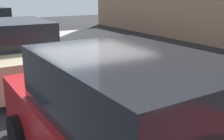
% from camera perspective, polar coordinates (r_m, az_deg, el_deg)
% --- Properties ---
extents(ground_plane, '(40.00, 40.00, 0.00)m').
position_cam_1_polar(ground_plane, '(7.31, -3.80, -2.66)').
color(ground_plane, black).
extents(sidewalk_curb, '(18.00, 5.00, 0.14)m').
position_cam_1_polar(sidewalk_curb, '(8.69, 10.89, 0.57)').
color(sidewalk_curb, '#9E9B93').
rests_on(sidewalk_curb, ground_plane).
extents(suitcase_red_1, '(0.51, 0.26, 0.95)m').
position_cam_1_polar(suitcase_red_1, '(5.15, 21.72, -5.87)').
color(suitcase_red_1, red).
rests_on(suitcase_red_1, sidewalk_curb).
extents(suitcase_black_2, '(0.51, 0.28, 0.94)m').
position_cam_1_polar(suitcase_black_2, '(5.64, 17.48, -4.14)').
color(suitcase_black_2, black).
rests_on(suitcase_black_2, sidewalk_curb).
extents(suitcase_silver_3, '(0.44, 0.24, 0.99)m').
position_cam_1_polar(suitcase_silver_3, '(5.90, 12.24, -2.34)').
color(suitcase_silver_3, '#9EA0A8').
rests_on(suitcase_silver_3, sidewalk_curb).
extents(suitcase_navy_4, '(0.44, 0.21, 0.96)m').
position_cam_1_polar(suitcase_navy_4, '(6.37, 9.48, -1.01)').
color(suitcase_navy_4, navy).
rests_on(suitcase_navy_4, sidewalk_curb).
extents(suitcase_olive_5, '(0.51, 0.26, 0.94)m').
position_cam_1_polar(suitcase_olive_5, '(6.80, 6.03, 0.15)').
color(suitcase_olive_5, '#59601E').
rests_on(suitcase_olive_5, sidewalk_curb).
extents(suitcase_teal_6, '(0.41, 0.26, 0.87)m').
position_cam_1_polar(suitcase_teal_6, '(7.22, 2.74, 0.71)').
color(suitcase_teal_6, '#0F606B').
rests_on(suitcase_teal_6, sidewalk_curb).
extents(suitcase_maroon_7, '(0.44, 0.26, 0.59)m').
position_cam_1_polar(suitcase_maroon_7, '(7.74, 1.32, 1.56)').
color(suitcase_maroon_7, maroon).
rests_on(suitcase_maroon_7, sidewalk_curb).
extents(fire_hydrant, '(0.39, 0.21, 0.79)m').
position_cam_1_polar(fire_hydrant, '(8.47, -2.66, 3.80)').
color(fire_hydrant, '#D89E0C').
rests_on(fire_hydrant, sidewalk_curb).
extents(bollard_post, '(0.13, 0.13, 0.68)m').
position_cam_1_polar(bollard_post, '(8.93, -5.36, 3.90)').
color(bollard_post, brown).
rests_on(bollard_post, sidewalk_curb).
extents(parked_car_red_0, '(4.60, 2.08, 1.67)m').
position_cam_1_polar(parked_car_red_0, '(3.22, 3.79, -12.63)').
color(parked_car_red_0, '#AD1619').
rests_on(parked_car_red_0, ground_plane).
extents(parked_car_beige_1, '(4.58, 2.04, 1.60)m').
position_cam_1_polar(parked_car_beige_1, '(7.88, -18.99, 3.51)').
color(parked_car_beige_1, tan).
rests_on(parked_car_beige_1, ground_plane).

